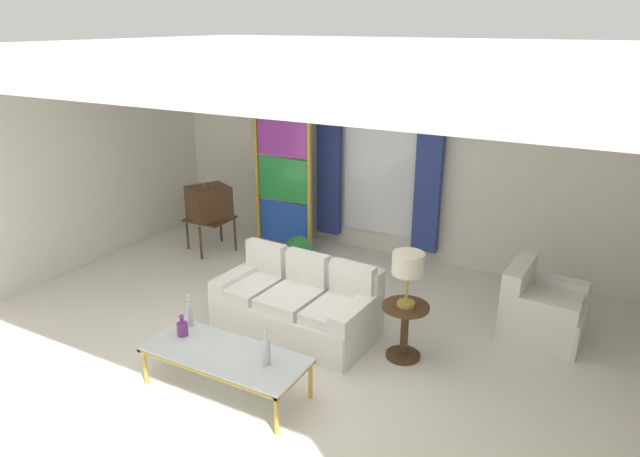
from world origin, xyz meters
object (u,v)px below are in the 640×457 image
stained_glass_divider (283,183)px  round_side_table (405,326)px  couch_white_long (299,304)px  bottle_blue_decanter (266,351)px  bottle_crystal_tall (182,328)px  bottle_amber_squat (190,312)px  vintage_tv (209,204)px  table_lamp_brass (408,266)px  peacock_figurine (295,252)px  coffee_table (225,356)px  armchair_white (539,311)px

stained_glass_divider → round_side_table: (2.67, -1.93, -0.70)m
stained_glass_divider → couch_white_long: bearing=-53.7°
bottle_blue_decanter → bottle_crystal_tall: size_ratio=1.50×
bottle_amber_squat → vintage_tv: 3.06m
round_side_table → table_lamp_brass: size_ratio=1.04×
vintage_tv → peacock_figurine: 1.53m
coffee_table → bottle_blue_decanter: 0.47m
bottle_blue_decanter → bottle_crystal_tall: bearing=178.5°
bottle_amber_squat → coffee_table: bearing=-21.6°
bottle_amber_squat → vintage_tv: bearing=125.4°
vintage_tv → peacock_figurine: size_ratio=2.24×
bottle_amber_squat → stained_glass_divider: 3.18m
couch_white_long → stained_glass_divider: size_ratio=0.82×
couch_white_long → table_lamp_brass: table_lamp_brass is taller
coffee_table → bottle_crystal_tall: bottle_crystal_tall is taller
bottle_crystal_tall → armchair_white: 3.82m
bottle_amber_squat → table_lamp_brass: (1.86, 1.11, 0.47)m
coffee_table → armchair_white: bearing=46.4°
bottle_amber_squat → armchair_white: size_ratio=0.41×
vintage_tv → round_side_table: bearing=-20.9°
bottle_blue_decanter → vintage_tv: vintage_tv is taller
coffee_table → armchair_white: size_ratio=1.83×
bottle_blue_decanter → peacock_figurine: size_ratio=0.56×
couch_white_long → coffee_table: (0.00, -1.34, 0.07)m
couch_white_long → table_lamp_brass: (1.25, 0.00, 0.72)m
stained_glass_divider → peacock_figurine: (0.48, -0.48, -0.84)m
stained_glass_divider → table_lamp_brass: bearing=-35.8°
peacock_figurine → table_lamp_brass: 2.75m
bottle_crystal_tall → round_side_table: 2.22m
bottle_amber_squat → stained_glass_divider: (-0.81, 3.03, 0.50)m
coffee_table → vintage_tv: bearing=131.1°
armchair_white → stained_glass_divider: stained_glass_divider is taller
couch_white_long → bottle_amber_squat: bearing=-119.1°
couch_white_long → table_lamp_brass: bearing=0.2°
coffee_table → peacock_figurine: peacock_figurine is taller
armchair_white → peacock_figurine: armchair_white is taller
coffee_table → bottle_blue_decanter: bearing=4.3°
coffee_table → vintage_tv: size_ratio=1.16×
table_lamp_brass → armchair_white: bearing=45.5°
bottle_amber_squat → stained_glass_divider: size_ratio=0.16×
vintage_tv → stained_glass_divider: stained_glass_divider is taller
table_lamp_brass → couch_white_long: bearing=-179.8°
armchair_white → stained_glass_divider: 3.95m
bottle_crystal_tall → bottle_amber_squat: bearing=107.9°
table_lamp_brass → stained_glass_divider: bearing=144.2°
bottle_blue_decanter → bottle_crystal_tall: (-0.99, 0.03, -0.06)m
bottle_blue_decanter → armchair_white: size_ratio=0.39×
coffee_table → bottle_amber_squat: bearing=158.4°
stained_glass_divider → round_side_table: bearing=-35.8°
bottle_blue_decanter → table_lamp_brass: table_lamp_brass is taller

